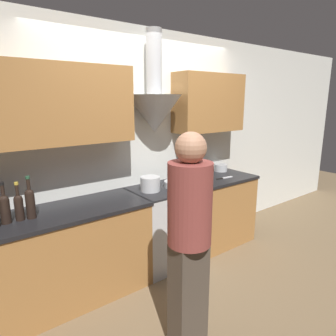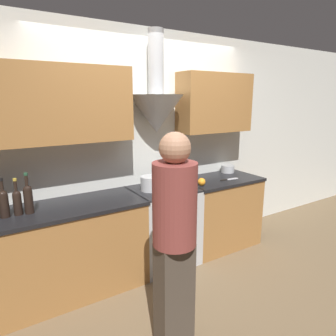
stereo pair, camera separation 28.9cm
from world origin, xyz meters
name	(u,v)px [view 1 (the left image)]	position (x,y,z in m)	size (l,w,h in m)	color
ground_plane	(182,274)	(0.00, 0.00, 0.00)	(12.00, 12.00, 0.00)	brown
wall_back	(141,134)	(-0.10, 0.61, 1.47)	(8.40, 0.58, 2.60)	silver
counter_left	(65,256)	(-1.12, 0.34, 0.44)	(1.57, 0.62, 0.88)	#9E6B38
counter_right	(214,210)	(0.83, 0.34, 0.44)	(0.99, 0.62, 0.88)	#9E6B38
stove_range	(163,225)	(0.00, 0.35, 0.45)	(0.69, 0.60, 0.88)	#B7BABC
wine_bottle_3	(5,207)	(-1.55, 0.34, 1.02)	(0.08, 0.08, 0.34)	black
wine_bottle_4	(19,206)	(-1.44, 0.34, 1.01)	(0.07, 0.07, 0.32)	black
wine_bottle_5	(30,202)	(-1.36, 0.32, 1.03)	(0.08, 0.08, 0.36)	black
stock_pot	(150,184)	(-0.15, 0.36, 0.96)	(0.21, 0.21, 0.16)	#B7BABC
mixing_bowl	(175,184)	(0.15, 0.32, 0.92)	(0.25, 0.25, 0.06)	#B7BABC
orange_fruit	(200,181)	(0.42, 0.20, 0.93)	(0.09, 0.09, 0.09)	orange
saucepan	(221,168)	(1.12, 0.52, 0.93)	(0.17, 0.17, 0.10)	#B7BABC
chefs_knife	(224,178)	(0.88, 0.23, 0.89)	(0.25, 0.05, 0.01)	silver
person_foreground_left	(189,234)	(-0.56, -0.74, 0.92)	(0.31, 0.31, 1.64)	#473D33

